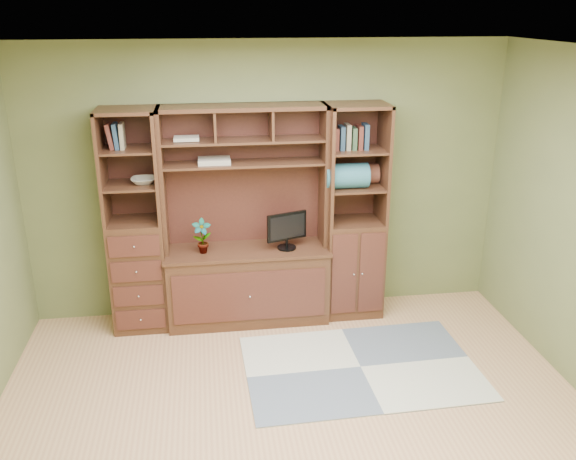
{
  "coord_description": "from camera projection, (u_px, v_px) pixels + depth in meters",
  "views": [
    {
      "loc": [
        -0.59,
        -3.54,
        2.87
      ],
      "look_at": [
        0.08,
        1.2,
        1.1
      ],
      "focal_mm": 38.0,
      "sensor_mm": 36.0,
      "label": 1
    }
  ],
  "objects": [
    {
      "name": "bowl",
      "position": [
        144.0,
        181.0,
        5.37
      ],
      "size": [
        0.22,
        0.22,
        0.05
      ],
      "primitive_type": "imported",
      "color": "beige",
      "rests_on": "left_tower"
    },
    {
      "name": "room",
      "position": [
        301.0,
        265.0,
        3.91
      ],
      "size": [
        4.6,
        4.1,
        2.64
      ],
      "color": "tan",
      "rests_on": "ground"
    },
    {
      "name": "magazines",
      "position": [
        214.0,
        161.0,
        5.45
      ],
      "size": [
        0.29,
        0.21,
        0.04
      ],
      "primitive_type": "cube",
      "color": "#B5AE9B",
      "rests_on": "center_hutch"
    },
    {
      "name": "left_tower",
      "position": [
        135.0,
        223.0,
        5.49
      ],
      "size": [
        0.5,
        0.45,
        2.05
      ],
      "primitive_type": "cube",
      "color": "#462718",
      "rests_on": "ground"
    },
    {
      "name": "rug",
      "position": [
        361.0,
        367.0,
        5.13
      ],
      "size": [
        1.96,
        1.33,
        0.01
      ],
      "primitive_type": "cube",
      "rotation": [
        0.0,
        0.0,
        0.03
      ],
      "color": "#A2A7A7",
      "rests_on": "ground"
    },
    {
      "name": "blanket_teal",
      "position": [
        346.0,
        176.0,
        5.56
      ],
      "size": [
        0.4,
        0.23,
        0.23
      ],
      "primitive_type": "cube",
      "color": "#306D7F",
      "rests_on": "right_tower"
    },
    {
      "name": "blanket_red",
      "position": [
        360.0,
        174.0,
        5.71
      ],
      "size": [
        0.33,
        0.18,
        0.18
      ],
      "primitive_type": "cube",
      "color": "brown",
      "rests_on": "right_tower"
    },
    {
      "name": "center_hutch",
      "position": [
        246.0,
        219.0,
        5.58
      ],
      "size": [
        1.54,
        0.53,
        2.05
      ],
      "primitive_type": "cube",
      "color": "#462718",
      "rests_on": "ground"
    },
    {
      "name": "right_tower",
      "position": [
        354.0,
        213.0,
        5.75
      ],
      "size": [
        0.55,
        0.45,
        2.05
      ],
      "primitive_type": "cube",
      "color": "#462718",
      "rests_on": "ground"
    },
    {
      "name": "orchid",
      "position": [
        202.0,
        236.0,
        5.54
      ],
      "size": [
        0.17,
        0.12,
        0.33
      ],
      "primitive_type": "imported",
      "color": "brown",
      "rests_on": "center_hutch"
    },
    {
      "name": "monitor",
      "position": [
        287.0,
        224.0,
        5.62
      ],
      "size": [
        0.43,
        0.3,
        0.48
      ],
      "primitive_type": "cube",
      "rotation": [
        0.0,
        0.0,
        0.33
      ],
      "color": "black",
      "rests_on": "center_hutch"
    }
  ]
}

